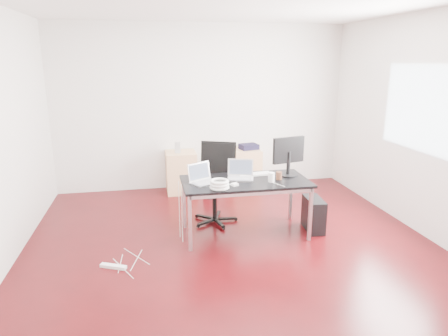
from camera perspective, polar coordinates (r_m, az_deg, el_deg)
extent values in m
plane|color=#350608|center=(4.96, 1.24, -11.18)|extent=(5.00, 5.00, 0.00)
plane|color=silver|center=(4.48, 1.46, 22.83)|extent=(5.00, 5.00, 0.00)
plane|color=silver|center=(6.95, -3.12, 8.57)|extent=(5.00, 0.00, 5.00)
plane|color=silver|center=(2.23, 15.35, -6.70)|extent=(5.00, 0.00, 5.00)
plane|color=silver|center=(5.60, 27.29, 5.27)|extent=(0.00, 5.00, 5.00)
plane|color=white|center=(5.73, 26.20, 7.61)|extent=(0.00, 1.50, 1.50)
cube|color=black|center=(5.06, 3.06, -1.94)|extent=(1.60, 0.80, 0.03)
cube|color=silver|center=(4.74, -4.88, -7.90)|extent=(0.04, 0.04, 0.70)
cube|color=silver|center=(5.39, -5.71, -5.01)|extent=(0.04, 0.04, 0.70)
cube|color=silver|center=(5.10, 12.22, -6.48)|extent=(0.04, 0.04, 0.70)
cube|color=silver|center=(5.71, 9.49, -3.96)|extent=(0.04, 0.04, 0.70)
cylinder|color=black|center=(5.58, -1.34, -5.46)|extent=(0.06, 0.06, 0.47)
cube|color=black|center=(5.49, -1.36, -2.87)|extent=(0.62, 0.61, 0.06)
cube|color=black|center=(5.61, -0.89, 0.77)|extent=(0.46, 0.26, 0.55)
cube|color=tan|center=(6.85, -6.14, -0.57)|extent=(0.50, 0.50, 0.70)
cube|color=tan|center=(7.03, 2.99, -0.09)|extent=(0.50, 0.50, 0.70)
cube|color=black|center=(5.47, 12.67, -6.45)|extent=(0.24, 0.46, 0.44)
cylinder|color=black|center=(6.60, -2.00, -3.01)|extent=(0.32, 0.32, 0.28)
cube|color=white|center=(4.66, -15.53, -13.40)|extent=(0.30, 0.18, 0.04)
cube|color=silver|center=(4.94, -2.72, -2.09)|extent=(0.40, 0.36, 0.01)
cube|color=silver|center=(4.99, -3.55, -0.50)|extent=(0.31, 0.20, 0.22)
cube|color=#475166|center=(4.99, -3.54, -0.52)|extent=(0.27, 0.18, 0.18)
cube|color=silver|center=(5.10, 2.36, -1.52)|extent=(0.38, 0.31, 0.01)
cube|color=silver|center=(5.18, 2.43, 0.09)|extent=(0.33, 0.14, 0.22)
cube|color=#475166|center=(5.17, 2.45, 0.07)|extent=(0.29, 0.12, 0.18)
cylinder|color=black|center=(5.33, 9.11, -0.95)|extent=(0.26, 0.26, 0.02)
cylinder|color=black|center=(5.29, 9.19, 0.72)|extent=(0.05, 0.05, 0.30)
cube|color=black|center=(5.26, 9.21, 2.55)|extent=(0.45, 0.16, 0.34)
cube|color=#475166|center=(5.28, 9.11, 2.62)|extent=(0.39, 0.10, 0.29)
cube|color=white|center=(5.29, 4.38, -0.89)|extent=(0.45, 0.18, 0.02)
cylinder|color=white|center=(5.01, 6.77, -1.32)|extent=(0.09, 0.09, 0.12)
cylinder|color=#512C1C|center=(5.12, 7.85, -1.09)|extent=(0.10, 0.10, 0.10)
torus|color=white|center=(4.73, -0.65, -2.75)|extent=(0.24, 0.24, 0.04)
torus|color=white|center=(4.72, -0.65, -2.34)|extent=(0.23, 0.23, 0.04)
torus|color=white|center=(4.70, -0.65, -1.92)|extent=(0.22, 0.22, 0.04)
cube|color=white|center=(4.84, 1.53, -2.38)|extent=(0.09, 0.09, 0.03)
cube|color=#9E9E9E|center=(6.69, -6.63, 2.93)|extent=(0.10, 0.10, 0.18)
cube|color=black|center=(6.94, 3.56, 3.07)|extent=(0.34, 0.30, 0.09)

